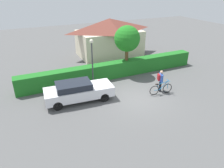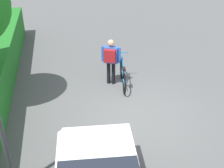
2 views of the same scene
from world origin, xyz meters
name	(u,v)px [view 1 (image 1 of 2)]	position (x,y,z in m)	size (l,w,h in m)	color
ground_plane	(138,98)	(0.00, 0.00, 0.00)	(60.00, 60.00, 0.00)	#555555
hedge_row	(113,70)	(0.00, 4.13, 0.66)	(15.62, 0.90, 1.31)	#1F6D21
house_distant	(110,37)	(2.25, 9.90, 2.01)	(6.99, 4.22, 3.94)	beige
parked_car_near	(78,91)	(-3.87, 1.51, 0.74)	(4.68, 2.01, 1.40)	silver
bicycle	(161,89)	(1.83, -0.09, 0.40)	(1.79, 0.50, 1.03)	black
person_rider	(160,79)	(2.00, 0.31, 1.00)	(0.48, 0.62, 1.65)	black
street_lamp	(92,56)	(-2.17, 3.21, 2.44)	(0.28, 0.28, 3.70)	#38383D
tree_kerbside	(127,39)	(1.29, 4.21, 3.13)	(2.15, 2.15, 4.24)	brown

